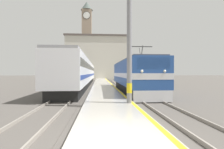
% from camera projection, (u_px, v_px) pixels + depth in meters
% --- Properties ---
extents(ground_plane, '(200.00, 200.00, 0.00)m').
position_uv_depth(ground_plane, '(102.00, 83.00, 35.17)').
color(ground_plane, '#514C47').
extents(platform, '(3.06, 140.00, 0.31)m').
position_uv_depth(platform, '(103.00, 84.00, 30.19)').
color(platform, '#ADA89E').
rests_on(platform, ground).
extents(rail_track_near, '(2.84, 140.00, 0.16)m').
position_uv_depth(rail_track_near, '(120.00, 85.00, 30.42)').
color(rail_track_near, '#514C47').
rests_on(rail_track_near, ground).
extents(rail_track_far, '(2.84, 140.00, 0.16)m').
position_uv_depth(rail_track_far, '(83.00, 85.00, 29.94)').
color(rail_track_far, '#514C47').
rests_on(rail_track_far, ground).
extents(locomotive_train, '(2.92, 14.37, 4.47)m').
position_uv_depth(locomotive_train, '(133.00, 76.00, 19.04)').
color(locomotive_train, black).
rests_on(locomotive_train, ground).
extents(passenger_train, '(2.92, 34.23, 3.98)m').
position_uv_depth(passenger_train, '(82.00, 73.00, 28.66)').
color(passenger_train, black).
rests_on(passenger_train, ground).
extents(catenary_mast, '(2.22, 0.32, 8.32)m').
position_uv_depth(catenary_mast, '(130.00, 35.00, 10.49)').
color(catenary_mast, gray).
rests_on(catenary_mast, platform).
extents(clock_tower, '(4.66, 4.66, 30.24)m').
position_uv_depth(clock_tower, '(87.00, 38.00, 69.13)').
color(clock_tower, gray).
rests_on(clock_tower, ground).
extents(station_building, '(21.00, 7.50, 14.23)m').
position_uv_depth(station_building, '(98.00, 58.00, 58.07)').
color(station_building, beige).
rests_on(station_building, ground).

